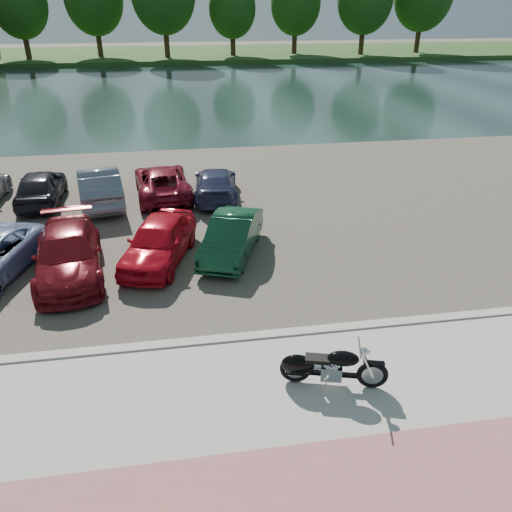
# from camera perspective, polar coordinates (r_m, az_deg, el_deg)

# --- Properties ---
(ground) EXTENTS (200.00, 200.00, 0.00)m
(ground) POSITION_cam_1_polar(r_m,az_deg,el_deg) (11.37, 7.15, -14.87)
(ground) COLOR #595447
(ground) RESTS_ON ground
(promenade) EXTENTS (60.00, 6.00, 0.10)m
(promenade) POSITION_cam_1_polar(r_m,az_deg,el_deg) (10.65, 8.68, -18.20)
(promenade) COLOR #ACAAA2
(promenade) RESTS_ON ground
(pink_path) EXTENTS (60.00, 2.00, 0.01)m
(pink_path) POSITION_cam_1_polar(r_m,az_deg,el_deg) (9.68, 11.52, -24.12)
(pink_path) COLOR #9C585F
(pink_path) RESTS_ON promenade
(kerb) EXTENTS (60.00, 0.30, 0.14)m
(kerb) POSITION_cam_1_polar(r_m,az_deg,el_deg) (12.82, 4.76, -8.75)
(kerb) COLOR #ACAAA2
(kerb) RESTS_ON ground
(parking_lot) EXTENTS (60.00, 18.00, 0.04)m
(parking_lot) POSITION_cam_1_polar(r_m,az_deg,el_deg) (20.65, -1.05, 5.80)
(parking_lot) COLOR #3F3A33
(parking_lot) RESTS_ON ground
(river) EXTENTS (120.00, 40.00, 0.00)m
(river) POSITION_cam_1_polar(r_m,az_deg,el_deg) (48.69, -6.18, 18.20)
(river) COLOR #1B302C
(river) RESTS_ON ground
(far_bank) EXTENTS (120.00, 24.00, 0.60)m
(far_bank) POSITION_cam_1_polar(r_m,az_deg,el_deg) (80.40, -7.75, 21.89)
(far_bank) COLOR #224619
(far_bank) RESTS_ON ground
(far_trees) EXTENTS (70.25, 10.68, 12.52)m
(far_trees) POSITION_cam_1_polar(r_m,az_deg,el_deg) (74.15, -4.14, 27.18)
(far_trees) COLOR #352313
(far_trees) RESTS_ON far_bank
(motorcycle) EXTENTS (2.28, 0.97, 1.05)m
(motorcycle) POSITION_cam_1_polar(r_m,az_deg,el_deg) (11.07, 7.73, -12.41)
(motorcycle) COLOR black
(motorcycle) RESTS_ON promenade
(car_3) EXTENTS (2.61, 4.98, 1.38)m
(car_3) POSITION_cam_1_polar(r_m,az_deg,el_deg) (16.12, -20.66, 0.23)
(car_3) COLOR maroon
(car_3) RESTS_ON parking_lot
(car_4) EXTENTS (2.82, 4.45, 1.41)m
(car_4) POSITION_cam_1_polar(r_m,az_deg,el_deg) (16.16, -11.06, 1.71)
(car_4) COLOR red
(car_4) RESTS_ON parking_lot
(car_5) EXTENTS (2.65, 4.14, 1.29)m
(car_5) POSITION_cam_1_polar(r_m,az_deg,el_deg) (16.34, -2.80, 2.27)
(car_5) COLOR #103E26
(car_5) RESTS_ON parking_lot
(car_8) EXTENTS (1.82, 4.15, 1.39)m
(car_8) POSITION_cam_1_polar(r_m,az_deg,el_deg) (22.48, -23.40, 7.29)
(car_8) COLOR black
(car_8) RESTS_ON parking_lot
(car_9) EXTENTS (2.43, 4.84, 1.52)m
(car_9) POSITION_cam_1_polar(r_m,az_deg,el_deg) (21.60, -17.47, 7.72)
(car_9) COLOR slate
(car_9) RESTS_ON parking_lot
(car_10) EXTENTS (2.61, 4.86, 1.30)m
(car_10) POSITION_cam_1_polar(r_m,az_deg,el_deg) (21.80, -10.68, 8.38)
(car_10) COLOR maroon
(car_10) RESTS_ON parking_lot
(car_11) EXTENTS (2.12, 4.42, 1.24)m
(car_11) POSITION_cam_1_polar(r_m,az_deg,el_deg) (21.35, -4.63, 8.28)
(car_11) COLOR navy
(car_11) RESTS_ON parking_lot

